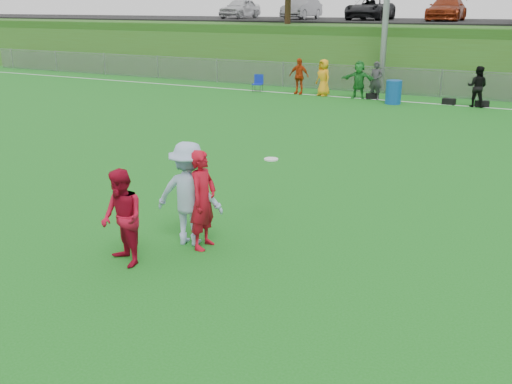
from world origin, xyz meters
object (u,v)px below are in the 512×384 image
Objects in this scene: player_red_center at (122,218)px; recycling_bin at (394,92)px; player_blue at (189,194)px; frisbee at (271,159)px; player_red_left at (203,200)px.

player_red_center reaches higher than recycling_bin.
player_red_center is 1.34m from player_blue.
player_red_center is 0.87× the size of player_blue.
player_blue reaches higher than recycling_bin.
player_blue is 16.79m from recycling_bin.
frisbee is 0.26× the size of recycling_bin.
frisbee reaches higher than recycling_bin.
player_red_left is 0.33m from player_blue.
player_blue reaches higher than player_red_left.
player_blue is (0.48, 1.24, 0.12)m from player_red_center.
player_blue is 1.71m from frisbee.
player_red_center is at bearing 142.82° from player_red_left.
player_red_center is 1.61× the size of recycling_bin.
player_blue is 1.85× the size of recycling_bin.
recycling_bin is (-1.46, 15.43, -0.86)m from frisbee.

